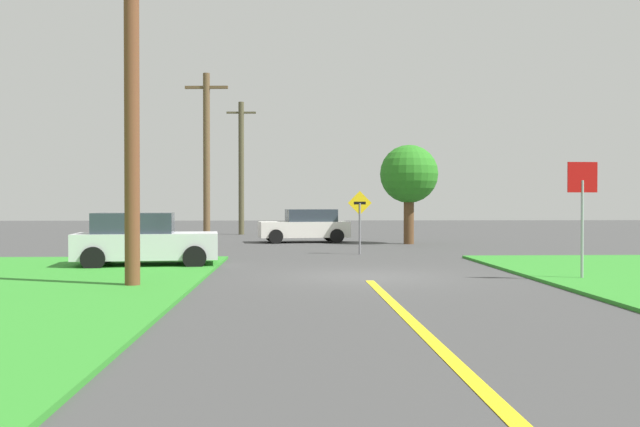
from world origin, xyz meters
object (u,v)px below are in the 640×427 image
at_px(utility_pole_mid, 207,158).
at_px(stop_sign, 582,197).
at_px(parked_car_near_building, 144,240).
at_px(car_approaching_junction, 306,226).
at_px(utility_pole_near, 132,78).
at_px(direction_sign, 360,215).
at_px(utility_pole_far, 241,167).
at_px(oak_tree_left, 409,175).

bearing_deg(utility_pole_mid, stop_sign, -49.41).
bearing_deg(parked_car_near_building, car_approaching_junction, 61.91).
bearing_deg(utility_pole_near, parked_car_near_building, 99.24).
bearing_deg(car_approaching_junction, stop_sign, 102.75).
bearing_deg(parked_car_near_building, direction_sign, 28.72).
relative_size(parked_car_near_building, utility_pole_far, 0.53).
relative_size(car_approaching_junction, utility_pole_near, 0.50).
relative_size(car_approaching_junction, utility_pole_far, 0.56).
relative_size(utility_pole_mid, utility_pole_far, 0.90).
relative_size(utility_pole_near, oak_tree_left, 1.96).
bearing_deg(direction_sign, utility_pole_far, 108.46).
bearing_deg(utility_pole_mid, direction_sign, -28.79).
height_order(stop_sign, utility_pole_far, utility_pole_far).
relative_size(utility_pole_near, utility_pole_mid, 1.25).
bearing_deg(oak_tree_left, stop_sign, -84.29).
bearing_deg(parked_car_near_building, utility_pole_far, 79.88).
height_order(car_approaching_junction, parked_car_near_building, same).
xyz_separation_m(utility_pole_mid, utility_pole_far, (0.50, 13.42, 0.36)).
height_order(car_approaching_junction, utility_pole_far, utility_pole_far).
relative_size(stop_sign, oak_tree_left, 0.62).
xyz_separation_m(utility_pole_far, oak_tree_left, (8.58, -10.31, -0.92)).
xyz_separation_m(utility_pole_near, oak_tree_left, (9.10, 16.54, -1.43)).
bearing_deg(parked_car_near_building, oak_tree_left, 42.34).
height_order(utility_pole_near, oak_tree_left, utility_pole_near).
distance_m(car_approaching_junction, direction_sign, 8.27).
bearing_deg(oak_tree_left, parked_car_near_building, -131.12).
xyz_separation_m(stop_sign, utility_pole_far, (-10.13, 25.83, 2.12)).
bearing_deg(utility_pole_mid, car_approaching_junction, 47.75).
distance_m(stop_sign, car_approaching_junction, 18.28).
distance_m(stop_sign, parked_car_near_building, 12.27).
xyz_separation_m(utility_pole_near, utility_pole_mid, (0.02, 13.42, -0.87)).
bearing_deg(direction_sign, car_approaching_junction, 102.93).
distance_m(utility_pole_mid, direction_sign, 7.33).
xyz_separation_m(stop_sign, car_approaching_junction, (-6.37, 17.09, -1.24)).
bearing_deg(parked_car_near_building, utility_pole_near, -87.30).
bearing_deg(car_approaching_junction, utility_pole_far, -74.46).
height_order(stop_sign, utility_pole_near, utility_pole_near).
bearing_deg(car_approaching_junction, direction_sign, 95.22).
relative_size(stop_sign, utility_pole_far, 0.36).
height_order(parked_car_near_building, utility_pole_mid, utility_pole_mid).
distance_m(utility_pole_near, direction_sign, 12.21).
bearing_deg(utility_pole_far, stop_sign, -68.58).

